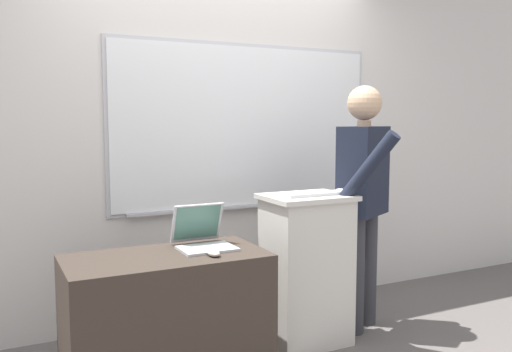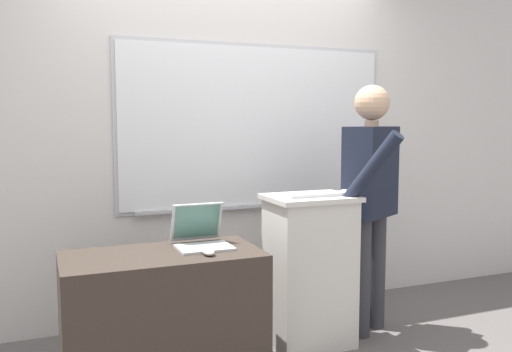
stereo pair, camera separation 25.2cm
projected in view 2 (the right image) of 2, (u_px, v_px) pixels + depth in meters
The scene contains 8 objects.
back_wall at pixel (223, 124), 3.93m from camera, with size 6.40×0.17×2.78m.
lectern_podium at pixel (310, 270), 3.40m from camera, with size 0.54×0.42×0.95m.
side_desk at pixel (163, 318), 2.91m from camera, with size 1.05×0.54×0.71m.
person_presenter at pixel (371, 192), 3.56m from camera, with size 0.56×0.67×1.65m.
laptop at pixel (200, 234), 3.04m from camera, with size 0.30×0.32×0.24m.
wireless_keyboard at pixel (318, 195), 3.32m from camera, with size 0.42×0.11×0.02m.
computer_mouse_by_laptop at pixel (208, 252), 2.83m from camera, with size 0.06×0.10×0.03m.
computer_mouse_by_keyboard at pixel (346, 192), 3.38m from camera, with size 0.06×0.10×0.03m.
Camera 2 is at (-1.25, -2.55, 1.42)m, focal length 38.00 mm.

